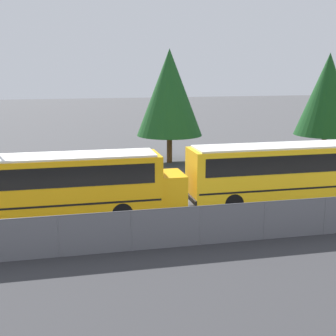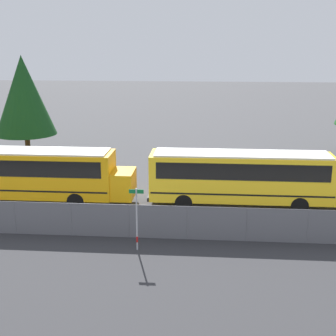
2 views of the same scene
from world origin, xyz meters
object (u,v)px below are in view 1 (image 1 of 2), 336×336
Objects in this scene: school_bus_2 at (57,182)px; school_bus_3 at (289,168)px; tree_1 at (328,94)px; tree_0 at (169,93)px.

school_bus_2 is 1.00× the size of school_bus_3.
school_bus_3 is (12.91, 0.38, 0.00)m from school_bus_2.
school_bus_2 is at bearing -152.36° from tree_1.
tree_1 reaches higher than school_bus_3.
tree_1 is (12.92, -1.86, -0.20)m from tree_0.
tree_1 reaches higher than school_bus_2.
tree_0 is at bearing 56.18° from school_bus_2.
school_bus_3 is 1.41× the size of tree_1.
school_bus_3 is at bearing -72.73° from tree_0.
tree_0 is at bearing 107.27° from school_bus_3.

